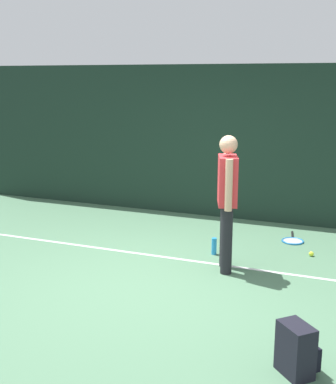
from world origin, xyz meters
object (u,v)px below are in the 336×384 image
at_px(tennis_racket, 293,240).
at_px(backpack, 297,350).
at_px(water_bottle, 214,246).
at_px(tennis_player, 227,195).
at_px(tennis_ball_near_player, 311,254).

relative_size(tennis_racket, backpack, 1.43).
bearing_deg(tennis_racket, water_bottle, -52.51).
xyz_separation_m(tennis_player, tennis_ball_near_player, (0.97, 0.89, -0.93)).
distance_m(tennis_player, backpack, 2.41).
bearing_deg(tennis_player, tennis_racket, 137.38).
distance_m(tennis_player, tennis_racket, 1.85).
relative_size(backpack, tennis_ball_near_player, 6.67).
bearing_deg(tennis_ball_near_player, tennis_racket, 119.97).
distance_m(backpack, tennis_ball_near_player, 2.89).
height_order(tennis_player, water_bottle, tennis_player).
bearing_deg(tennis_ball_near_player, backpack, -86.95).
xyz_separation_m(backpack, water_bottle, (-1.41, 2.47, -0.09)).
distance_m(tennis_player, tennis_ball_near_player, 1.61).
height_order(backpack, water_bottle, backpack).
bearing_deg(backpack, tennis_ball_near_player, -40.82).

